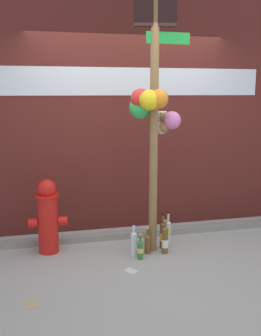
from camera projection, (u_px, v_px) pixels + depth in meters
ground_plane at (155, 266)px, 4.10m from camera, size 14.00×14.00×0.00m
building_wall at (127, 95)px, 5.04m from camera, size 10.00×0.21×3.52m
curb_strip at (135, 234)px, 4.91m from camera, size 8.00×0.12×0.08m
memorial_post at (153, 101)px, 4.17m from camera, size 0.64×0.49×2.83m
fire_hydrant at (48, 216)px, 4.38m from camera, size 0.43×0.26×0.85m
bottle_0 at (165, 240)px, 4.39m from camera, size 0.07×0.07×0.39m
bottle_1 at (147, 243)px, 4.39m from camera, size 0.07×0.07×0.31m
bottle_2 at (168, 230)px, 4.73m from camera, size 0.07×0.07×0.37m
bottle_3 at (163, 234)px, 4.54m from camera, size 0.07×0.07×0.42m
bottle_4 at (140, 249)px, 4.24m from camera, size 0.07×0.07×0.29m
bottle_5 at (134, 243)px, 4.31m from camera, size 0.07×0.07×0.38m
litter_0 at (131, 271)px, 3.97m from camera, size 0.15×0.16×0.01m
litter_1 at (31, 304)px, 3.34m from camera, size 0.12×0.15×0.01m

